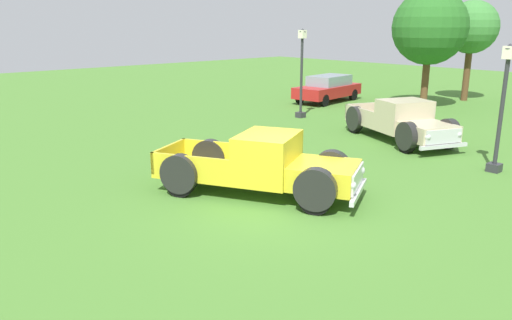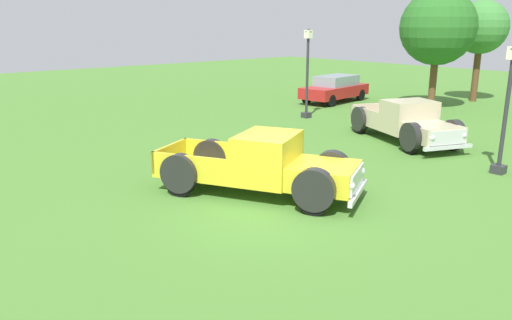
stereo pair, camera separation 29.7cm
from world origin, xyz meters
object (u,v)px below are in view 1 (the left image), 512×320
pickup_truck_behind_left (404,122)px  sedan_distant_a (328,88)px  oak_tree_center (430,28)px  lamp_post_near (302,72)px  lamp_post_far (502,106)px  pickup_truck_foreground (270,167)px  oak_tree_east (472,28)px

pickup_truck_behind_left → sedan_distant_a: bearing=145.9°
pickup_truck_behind_left → oak_tree_center: 9.10m
lamp_post_near → lamp_post_far: (9.93, -2.28, -0.17)m
pickup_truck_foreground → lamp_post_far: bearing=65.2°
lamp_post_far → oak_tree_center: (-7.50, 9.04, 2.11)m
sedan_distant_a → oak_tree_center: size_ratio=0.77×
sedan_distant_a → lamp_post_far: bearing=-29.8°
pickup_truck_foreground → lamp_post_near: lamp_post_near is taller
oak_tree_center → pickup_truck_foreground: bearing=-73.6°
oak_tree_east → oak_tree_center: oak_tree_center is taller
lamp_post_near → oak_tree_east: oak_tree_east is taller
pickup_truck_behind_left → oak_tree_center: bearing=115.1°
pickup_truck_foreground → pickup_truck_behind_left: size_ratio=1.02×
lamp_post_far → oak_tree_east: size_ratio=0.68×
pickup_truck_foreground → oak_tree_east: bearing=102.5°
pickup_truck_foreground → sedan_distant_a: pickup_truck_foreground is taller
oak_tree_east → oak_tree_center: size_ratio=0.93×
lamp_post_far → oak_tree_east: bearing=119.0°
pickup_truck_foreground → lamp_post_near: size_ratio=1.36×
lamp_post_far → lamp_post_near: bearing=167.1°
pickup_truck_foreground → oak_tree_east: 20.33m
sedan_distant_a → oak_tree_east: oak_tree_east is taller
pickup_truck_foreground → oak_tree_center: oak_tree_center is taller
pickup_truck_foreground → oak_tree_east: size_ratio=1.00×
pickup_truck_foreground → sedan_distant_a: (-9.28, 13.41, 0.00)m
lamp_post_far → oak_tree_east: (-7.30, 13.19, 2.07)m
lamp_post_near → oak_tree_east: bearing=76.5°
pickup_truck_behind_left → sedan_distant_a: (-8.34, 5.65, 0.02)m
pickup_truck_behind_left → oak_tree_center: size_ratio=0.91×
lamp_post_near → lamp_post_far: lamp_post_near is taller
pickup_truck_behind_left → lamp_post_near: bearing=171.4°
oak_tree_east → oak_tree_center: bearing=-92.8°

